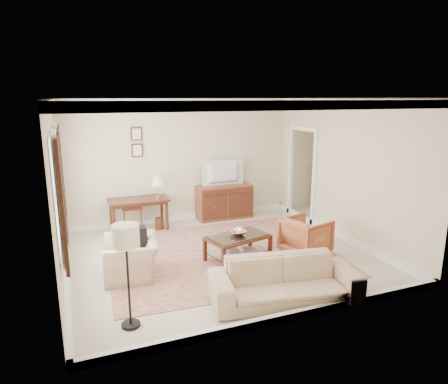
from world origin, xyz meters
TOP-DOWN VIEW (x-y plane):
  - room_shell at (0.00, 0.00)m, footprint 5.51×5.01m
  - annex_bedroom at (4.49, 1.15)m, footprint 3.00×2.70m
  - window_front at (-2.70, -0.70)m, footprint 0.12×1.56m
  - window_rear at (-2.70, 0.90)m, footprint 0.12×1.56m
  - doorway at (2.71, 1.50)m, footprint 0.10×1.12m
  - rug at (0.03, 0.06)m, footprint 4.34×3.78m
  - writing_desk at (-1.15, 2.07)m, footprint 1.32×0.66m
  - desk_chair at (-1.27, 2.42)m, footprint 0.53×0.53m
  - desk_lamp at (-0.70, 2.07)m, footprint 0.32×0.32m
  - framed_prints at (-1.05, 2.47)m, footprint 0.25×0.04m
  - sideboard at (0.96, 2.21)m, footprint 1.35×0.52m
  - tv at (0.96, 2.19)m, footprint 1.01×0.58m
  - coffee_table at (0.23, -0.32)m, footprint 1.24×0.90m
  - fruit_bowl at (0.24, -0.27)m, footprint 0.42×0.42m
  - book_a at (0.03, -0.24)m, footprint 0.28×0.08m
  - book_b at (0.34, -0.34)m, footprint 0.28×0.05m
  - striped_armchair at (1.54, -0.52)m, footprint 0.89×0.92m
  - club_armchair at (-1.70, -0.28)m, footprint 0.76×1.06m
  - backpack at (-1.58, -0.23)m, footprint 0.25×0.34m
  - sofa at (0.25, -1.96)m, footprint 2.23×1.00m
  - floor_lamp at (-1.95, -1.81)m, footprint 0.34×0.34m

SIDE VIEW (x-z plane):
  - rug at x=0.03m, z-range 0.00..0.01m
  - book_b at x=0.34m, z-range -0.01..0.37m
  - book_a at x=0.03m, z-range 0.00..0.37m
  - annex_bedroom at x=4.49m, z-range -1.11..1.79m
  - coffee_table at x=0.23m, z-range 0.13..0.60m
  - striped_armchair at x=1.54m, z-range 0.00..0.78m
  - sideboard at x=0.96m, z-range 0.00..0.83m
  - sofa at x=0.25m, z-range 0.00..0.84m
  - club_armchair at x=-1.70m, z-range 0.00..0.86m
  - desk_chair at x=-1.27m, z-range 0.00..1.05m
  - fruit_bowl at x=0.24m, z-range 0.47..0.58m
  - writing_desk at x=-1.15m, z-range 0.25..0.97m
  - backpack at x=-1.58m, z-range 0.47..0.87m
  - desk_lamp at x=-0.70m, z-range 0.72..1.22m
  - doorway at x=2.71m, z-range -0.05..2.20m
  - floor_lamp at x=-1.95m, z-range 0.45..1.84m
  - tv at x=0.96m, z-range 1.27..1.40m
  - window_front at x=-2.70m, z-range 0.65..2.45m
  - window_rear at x=-2.70m, z-range 0.65..2.45m
  - framed_prints at x=-1.05m, z-range 1.60..2.28m
  - room_shell at x=0.00m, z-range 1.02..3.93m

